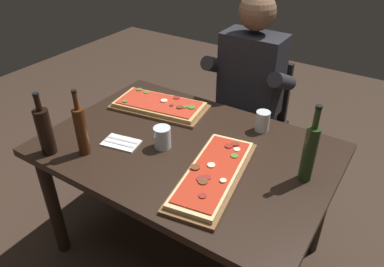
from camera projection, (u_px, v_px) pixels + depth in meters
name	position (u px, v px, depth m)	size (l,w,h in m)	color
ground_plane	(187.00, 248.00, 2.22)	(6.40, 6.40, 0.00)	#38281E
dining_table	(187.00, 162.00, 1.87)	(1.40, 0.96, 0.74)	black
pizza_rectangular_front	(160.00, 105.00, 2.13)	(0.58, 0.35, 0.05)	brown
pizza_rectangular_left	(213.00, 174.00, 1.61)	(0.33, 0.62, 0.05)	brown
wine_bottle_dark	(310.00, 152.00, 1.54)	(0.06, 0.06, 0.36)	#233819
oil_bottle_amber	(45.00, 130.00, 1.71)	(0.07, 0.07, 0.32)	black
vinegar_bottle_green	(81.00, 130.00, 1.71)	(0.06, 0.06, 0.33)	#47230F
tumbler_near_camera	(162.00, 139.00, 1.79)	(0.08, 0.08, 0.11)	silver
tumbler_far_side	(263.00, 121.00, 1.92)	(0.07, 0.07, 0.11)	silver
napkin_cutlery_set	(121.00, 143.00, 1.84)	(0.20, 0.14, 0.01)	white
diner_chair	(252.00, 116.00, 2.57)	(0.44, 0.44, 0.87)	black
seated_diner	(247.00, 89.00, 2.34)	(0.53, 0.41, 1.33)	#23232D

